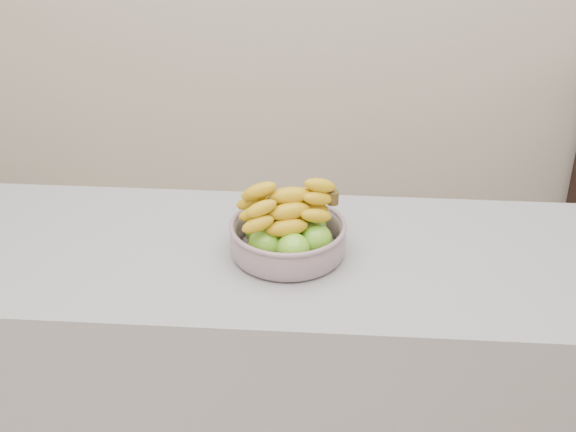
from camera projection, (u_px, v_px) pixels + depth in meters
The scene contains 2 objects.
counter at pixel (280, 397), 2.11m from camera, with size 2.00×0.60×0.90m, color #989AA0.
fruit_bowl at pixel (288, 233), 1.86m from camera, with size 0.27×0.27×0.17m.
Camera 1 is at (0.14, -1.45, 1.90)m, focal length 50.00 mm.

